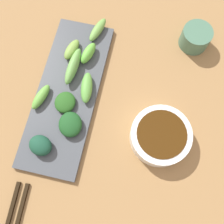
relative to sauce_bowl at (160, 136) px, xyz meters
name	(u,v)px	position (x,y,z in m)	size (l,w,h in m)	color
tabletop	(94,112)	(0.16, -0.03, -0.03)	(2.10, 2.10, 0.02)	#997245
sauce_bowl	(160,136)	(0.00, 0.00, 0.00)	(0.14, 0.14, 0.04)	white
serving_plate	(67,94)	(0.24, -0.06, -0.02)	(0.14, 0.40, 0.01)	#444A50
broccoli_stalk_0	(41,97)	(0.29, -0.03, 0.00)	(0.02, 0.07, 0.02)	#61A63E
broccoli_stalk_1	(87,88)	(0.19, -0.08, 0.00)	(0.03, 0.08, 0.02)	#5BA242
broccoli_stalk_2	(72,49)	(0.25, -0.17, 0.00)	(0.03, 0.06, 0.02)	#76A143
broccoli_leafy_3	(70,124)	(0.20, 0.02, 0.00)	(0.05, 0.06, 0.03)	#1B4D20
broccoli_leafy_4	(40,145)	(0.26, 0.08, 0.00)	(0.05, 0.04, 0.03)	#194732
broccoli_stalk_5	(98,30)	(0.20, -0.24, 0.00)	(0.02, 0.07, 0.02)	#6CA448
broccoli_leafy_6	(65,103)	(0.23, -0.03, 0.00)	(0.05, 0.05, 0.02)	#25581D
broccoli_stalk_7	(88,53)	(0.21, -0.17, 0.00)	(0.02, 0.06, 0.03)	#62B83E
broccoli_stalk_8	(73,66)	(0.24, -0.12, 0.00)	(0.02, 0.10, 0.03)	#66A44D
tea_cup	(195,38)	(-0.04, -0.27, 0.00)	(0.07, 0.07, 0.05)	#49765D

